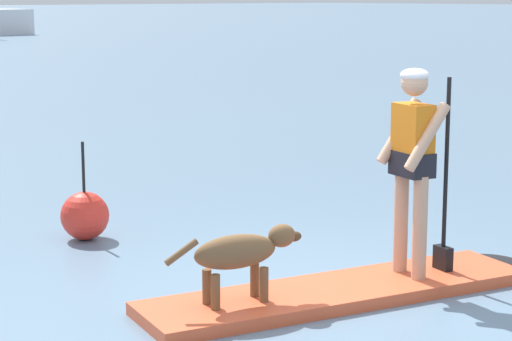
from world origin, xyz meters
name	(u,v)px	position (x,y,z in m)	size (l,w,h in m)	color
ground_plane	(338,298)	(0.00, 0.00, 0.00)	(400.00, 400.00, 0.00)	slate
paddleboard	(362,288)	(0.22, -0.05, 0.05)	(3.65, 1.60, 0.10)	#E55933
person_paddler	(414,157)	(0.68, -0.17, 1.09)	(0.66, 0.56, 1.71)	tan
dog	(241,253)	(-0.84, 0.21, 0.48)	(1.12, 0.39, 0.57)	brown
marker_buoy	(85,216)	(-0.54, 2.96, 0.24)	(0.48, 0.48, 0.98)	red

